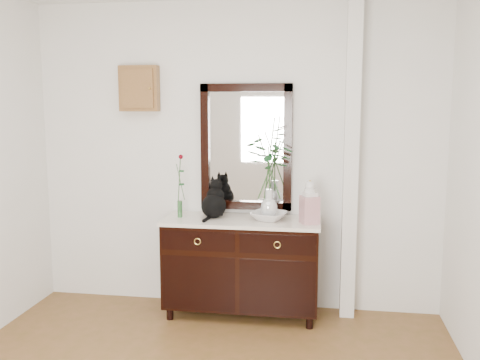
% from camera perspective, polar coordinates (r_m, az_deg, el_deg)
% --- Properties ---
extents(wall_back, '(3.60, 0.04, 2.70)m').
position_cam_1_polar(wall_back, '(4.71, -0.54, 2.45)').
color(wall_back, silver).
rests_on(wall_back, ground).
extents(pilaster, '(0.12, 0.20, 2.70)m').
position_cam_1_polar(pilaster, '(4.58, 11.75, 2.09)').
color(pilaster, silver).
rests_on(pilaster, ground).
extents(sideboard, '(1.33, 0.52, 0.82)m').
position_cam_1_polar(sideboard, '(4.63, 0.20, -8.74)').
color(sideboard, black).
rests_on(sideboard, ground).
extents(wall_mirror, '(0.80, 0.06, 1.10)m').
position_cam_1_polar(wall_mirror, '(4.68, 0.64, 3.51)').
color(wall_mirror, black).
rests_on(wall_mirror, wall_back).
extents(key_cabinet, '(0.35, 0.10, 0.40)m').
position_cam_1_polar(key_cabinet, '(4.86, -10.69, 9.57)').
color(key_cabinet, brown).
rests_on(key_cabinet, wall_back).
extents(cat, '(0.27, 0.31, 0.33)m').
position_cam_1_polar(cat, '(4.58, -2.82, -1.96)').
color(cat, black).
rests_on(cat, sideboard).
extents(lotus_bowl, '(0.36, 0.36, 0.07)m').
position_cam_1_polar(lotus_bowl, '(4.49, 3.10, -3.86)').
color(lotus_bowl, silver).
rests_on(lotus_bowl, sideboard).
extents(vase_branches, '(0.51, 0.51, 0.85)m').
position_cam_1_polar(vase_branches, '(4.42, 3.14, 1.33)').
color(vase_branches, silver).
rests_on(vase_branches, lotus_bowl).
extents(bud_vase_rose, '(0.09, 0.09, 0.55)m').
position_cam_1_polar(bud_vase_rose, '(4.59, -6.47, -0.58)').
color(bud_vase_rose, '#2F5F30').
rests_on(bud_vase_rose, sideboard).
extents(ginger_jar, '(0.18, 0.18, 0.36)m').
position_cam_1_polar(ginger_jar, '(4.38, 7.44, -2.30)').
color(ginger_jar, silver).
rests_on(ginger_jar, sideboard).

